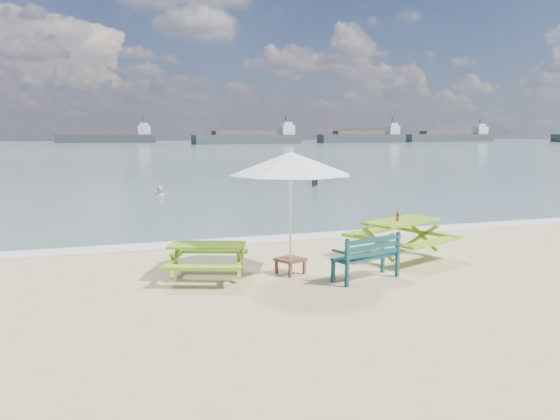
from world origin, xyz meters
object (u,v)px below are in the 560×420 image
object	(u,v)px
picnic_table_left	(208,262)
side_table	(290,266)
picnic_table_right	(401,240)
beer_bottle	(398,218)
park_bench	(366,266)
swimmer	(160,203)
patio_umbrella	(291,163)

from	to	relation	value
picnic_table_left	side_table	bearing A→B (deg)	-5.06
picnic_table_right	side_table	world-z (taller)	picnic_table_right
beer_bottle	park_bench	bearing A→B (deg)	-137.71
picnic_table_left	side_table	xyz separation A→B (m)	(1.62, -0.14, -0.16)
side_table	swimmer	distance (m)	14.73
park_bench	side_table	world-z (taller)	park_bench
beer_bottle	patio_umbrella	bearing A→B (deg)	-170.18
beer_bottle	swimmer	distance (m)	14.76
side_table	beer_bottle	size ratio (longest dim) A/B	2.63
park_bench	swimmer	distance (m)	15.68
side_table	patio_umbrella	bearing A→B (deg)	0.00
swimmer	patio_umbrella	bearing A→B (deg)	-85.74
picnic_table_left	beer_bottle	xyz separation A→B (m)	(4.26, 0.31, 0.61)
picnic_table_left	park_bench	xyz separation A→B (m)	(2.86, -0.96, -0.07)
picnic_table_right	side_table	xyz separation A→B (m)	(-2.81, -0.55, -0.24)
side_table	beer_bottle	distance (m)	2.78
beer_bottle	side_table	bearing A→B (deg)	-170.18
picnic_table_left	swimmer	distance (m)	14.56
picnic_table_right	beer_bottle	xyz separation A→B (m)	(-0.17, -0.09, 0.52)
side_table	beer_bottle	xyz separation A→B (m)	(2.64, 0.46, 0.77)
patio_umbrella	swimmer	size ratio (longest dim) A/B	2.03
picnic_table_left	picnic_table_right	xyz separation A→B (m)	(4.43, 0.41, 0.08)
picnic_table_left	swimmer	size ratio (longest dim) A/B	1.24
swimmer	side_table	bearing A→B (deg)	-85.74
picnic_table_left	picnic_table_right	distance (m)	4.45
picnic_table_left	park_bench	bearing A→B (deg)	-18.59
picnic_table_right	swimmer	xyz separation A→B (m)	(-3.90, 14.12, -0.79)
park_bench	swimmer	size ratio (longest dim) A/B	0.91
picnic_table_left	side_table	world-z (taller)	picnic_table_left
side_table	swimmer	xyz separation A→B (m)	(-1.09, 14.68, -0.55)
picnic_table_left	beer_bottle	distance (m)	4.32
side_table	beer_bottle	bearing A→B (deg)	9.82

